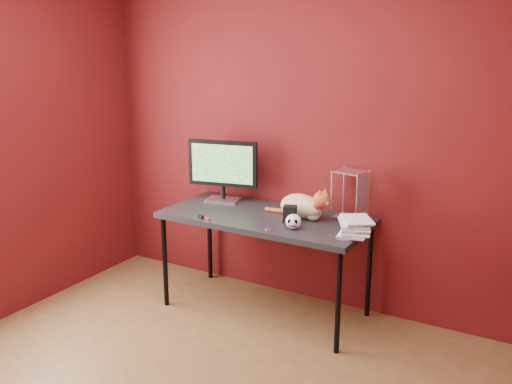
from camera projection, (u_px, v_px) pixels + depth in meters
The scene contains 11 objects.
room at pixel (155, 155), 2.72m from camera, with size 3.52×3.52×2.61m.
desk at pixel (265, 222), 4.14m from camera, with size 1.50×0.70×0.75m.
monitor at pixel (223, 168), 4.42m from camera, with size 0.55×0.23×0.48m.
cat at pixel (303, 206), 4.06m from camera, with size 0.53×0.29×0.25m.
skull_mug at pixel (293, 221), 3.81m from camera, with size 0.11×0.11×0.10m.
speaker at pixel (290, 215), 3.94m from camera, with size 0.11×0.11×0.12m.
book_stack at pixel (345, 142), 3.58m from camera, with size 0.29×0.30×1.22m.
wire_rack at pixel (350, 195), 4.01m from camera, with size 0.23×0.20×0.35m.
pocket_knife at pixel (206, 218), 4.03m from camera, with size 0.07×0.02×0.01m, color #AD0D27.
black_gadget at pixel (201, 217), 4.05m from camera, with size 0.05×0.03×0.02m, color black.
washer at pixel (268, 229), 3.82m from camera, with size 0.05×0.05×0.00m, color silver.
Camera 1 is at (1.75, -2.08, 1.98)m, focal length 40.00 mm.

